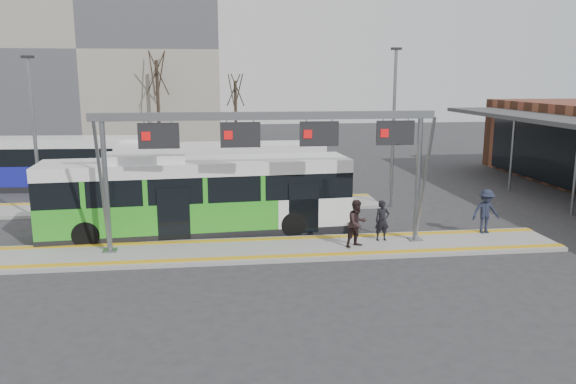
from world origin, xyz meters
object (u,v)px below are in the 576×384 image
object	(u,v)px
gantry	(271,140)
passenger_c	(486,211)
passenger_a	(382,221)
passenger_b	(357,223)
hero_bus	(198,197)

from	to	relation	value
gantry	passenger_c	distance (m)	9.70
passenger_a	passenger_b	xyz separation A→B (m)	(-1.21, -0.72, 0.11)
passenger_a	passenger_c	bearing A→B (deg)	2.51
hero_bus	passenger_a	world-z (taller)	hero_bus
passenger_b	passenger_c	xyz separation A→B (m)	(5.86, 1.23, 0.01)
passenger_a	passenger_c	distance (m)	4.67
gantry	passenger_c	xyz separation A→B (m)	(9.13, 0.68, -3.22)
passenger_b	hero_bus	bearing A→B (deg)	124.60
passenger_c	hero_bus	bearing A→B (deg)	166.99
passenger_a	passenger_c	world-z (taller)	passenger_c
hero_bus	passenger_b	size ratio (longest dim) A/B	7.00
gantry	passenger_a	xyz separation A→B (m)	(4.48, 0.18, -3.33)
gantry	passenger_a	size ratio (longest dim) A/B	7.94
passenger_a	passenger_c	xyz separation A→B (m)	(4.64, 0.51, 0.12)
gantry	hero_bus	world-z (taller)	gantry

